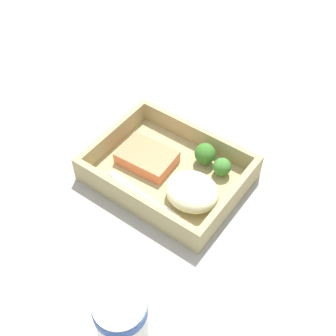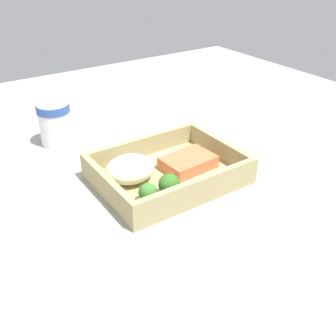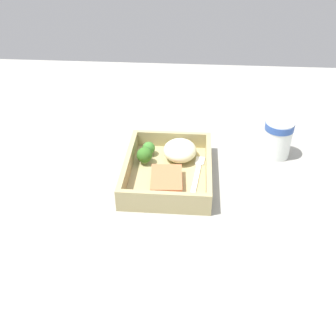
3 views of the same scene
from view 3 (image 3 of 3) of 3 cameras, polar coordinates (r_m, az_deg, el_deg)
ground_plane at (r=96.75cm, az=0.00°, el=-1.81°), size 160.00×160.00×2.00cm
takeout_tray at (r=95.81cm, az=0.00°, el=-1.03°), size 27.12×20.63×1.20cm
tray_rim at (r=94.30cm, az=0.00°, el=0.27°), size 27.12×20.63×4.09cm
salmon_fillet at (r=90.85cm, az=-0.25°, el=-1.86°), size 10.59×7.79×2.46cm
mashed_potatoes at (r=99.81cm, az=1.74°, el=2.58°), size 9.50×8.43×4.67cm
broccoli_floret_1 at (r=101.50cm, az=-2.82°, el=2.87°), size 3.30×3.30×3.64cm
broccoli_floret_2 at (r=97.95cm, az=-3.44°, el=1.86°), size 3.90×3.90×4.38cm
fork at (r=95.60cm, az=4.30°, el=-0.63°), size 15.89×3.36×0.44cm
paper_cup at (r=105.48cm, az=15.64°, el=4.38°), size 7.31×7.31×9.95cm
receipt_slip at (r=76.07cm, az=-1.37°, el=-13.11°), size 11.64×16.00×0.24cm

